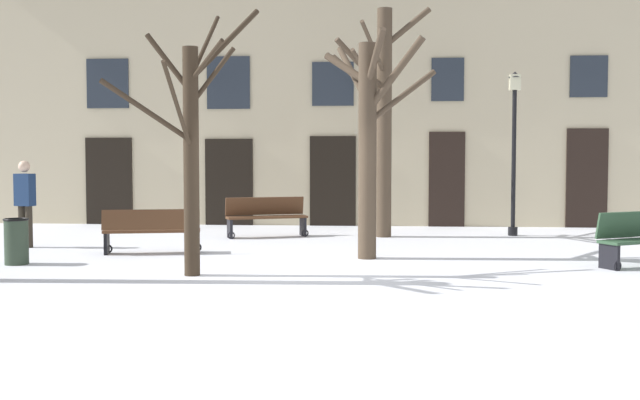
% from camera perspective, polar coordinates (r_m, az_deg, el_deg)
% --- Properties ---
extents(ground_plane, '(30.63, 30.63, 0.00)m').
position_cam_1_polar(ground_plane, '(12.27, -0.64, -5.46)').
color(ground_plane, white).
extents(building_facade, '(19.14, 0.60, 6.94)m').
position_cam_1_polar(building_facade, '(20.86, 1.52, 7.78)').
color(building_facade, beige).
rests_on(building_facade, ground).
extents(tree_left_of_center, '(2.10, 2.14, 4.06)m').
position_cam_1_polar(tree_left_of_center, '(14.03, 3.60, 4.71)').
color(tree_left_of_center, '#4C3D2D').
rests_on(tree_left_of_center, ground).
extents(tree_center, '(2.12, 2.18, 4.26)m').
position_cam_1_polar(tree_center, '(12.15, -9.45, 4.17)').
color(tree_center, '#382B1E').
rests_on(tree_center, ground).
extents(tree_foreground, '(2.33, 2.80, 5.24)m').
position_cam_1_polar(tree_foreground, '(17.82, 4.62, 6.38)').
color(tree_foreground, '#4C3D2D').
rests_on(tree_foreground, ground).
extents(streetlamp, '(0.30, 0.30, 3.81)m').
position_cam_1_polar(streetlamp, '(18.58, 14.10, 4.62)').
color(streetlamp, black).
rests_on(streetlamp, ground).
extents(litter_bin, '(0.43, 0.43, 0.79)m').
position_cam_1_polar(litter_bin, '(14.28, -21.45, -2.84)').
color(litter_bin, '#2D3D2D').
rests_on(litter_bin, ground).
extents(bench_back_to_back_left, '(1.89, 0.85, 0.86)m').
position_cam_1_polar(bench_back_to_back_left, '(15.07, -12.28, -2.20)').
color(bench_back_to_back_left, '#51331E').
rests_on(bench_back_to_back_left, ground).
extents(bench_by_litter_bin, '(1.90, 1.13, 0.92)m').
position_cam_1_polar(bench_by_litter_bin, '(17.85, -3.98, -1.19)').
color(bench_by_litter_bin, '#51331E').
rests_on(bench_by_litter_bin, ground).
extents(person_strolling, '(0.42, 0.31, 1.77)m').
position_cam_1_polar(person_strolling, '(16.80, -20.90, 0.07)').
color(person_strolling, '#2D271E').
rests_on(person_strolling, ground).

